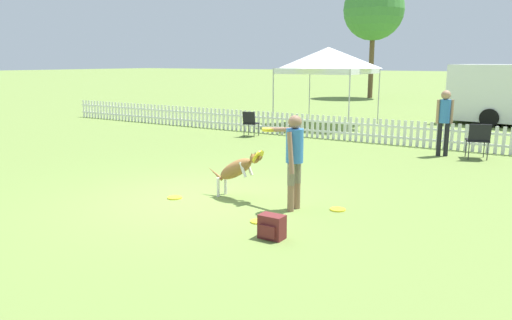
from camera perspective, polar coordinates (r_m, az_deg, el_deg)
ground_plane at (r=8.89m, az=-6.51°, el=-4.50°), size 240.00×240.00×0.00m
handler_person at (r=8.06m, az=4.24°, el=0.99°), size 0.92×0.70×1.56m
leaping_dog at (r=8.77m, az=-2.18°, el=-1.00°), size 1.22×0.34×0.93m
frisbee_near_handler at (r=9.02m, az=-9.28°, el=-4.26°), size 0.25×0.25×0.02m
frisbee_near_dog at (r=7.62m, az=0.32°, el=-7.03°), size 0.25×0.25×0.02m
frisbee_midfield at (r=8.32m, az=9.31°, el=-5.59°), size 0.25×0.25×0.02m
backpack_on_grass at (r=6.90m, az=1.80°, el=-7.65°), size 0.35×0.26×0.33m
picket_fence at (r=15.40m, az=11.71°, el=3.43°), size 25.42×0.04×0.73m
folding_chair_blue_left at (r=13.48m, az=24.06°, el=2.33°), size 0.65×0.66×0.90m
folding_chair_center at (r=16.08m, az=-0.66°, el=4.42°), size 0.49×0.50×0.82m
canopy_tent_main at (r=18.85m, az=8.25°, el=11.20°), size 2.98×2.98×2.90m
spectator_standing at (r=13.56m, az=20.74°, el=4.69°), size 0.38×0.27×1.68m
tree_left_grove at (r=34.23m, az=13.30°, el=16.33°), size 3.87×3.87×7.57m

